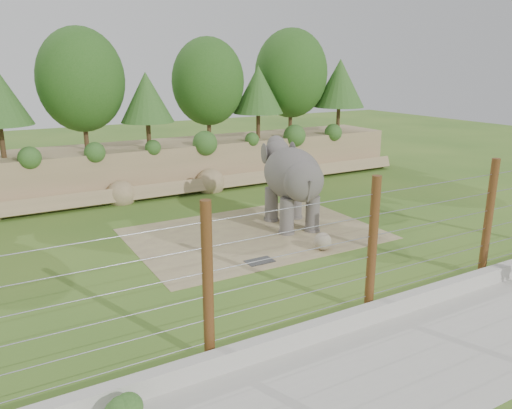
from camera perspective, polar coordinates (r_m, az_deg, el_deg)
ground at (r=18.26m, az=3.14°, el=-6.33°), size 90.00×90.00×0.00m
back_embankment at (r=28.73m, az=-9.75°, el=9.77°), size 30.00×5.52×8.77m
dirt_patch at (r=20.90m, az=-0.17°, el=-3.36°), size 10.00×7.00×0.02m
drain_grate at (r=18.02m, az=0.42°, el=-6.49°), size 1.00×0.60×0.03m
elephant at (r=21.52m, az=4.11°, el=2.14°), size 2.79×4.75×3.60m
stone_ball at (r=19.19m, az=7.62°, el=-4.18°), size 0.68×0.68×0.68m
retaining_wall at (r=14.61m, az=14.08°, el=-11.66°), size 26.00×0.35×0.50m
walkway at (r=13.57m, az=20.02°, el=-15.65°), size 26.00×4.00×0.01m
barrier_fence at (r=14.24m, az=13.16°, el=-4.64°), size 20.26×0.26×4.00m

